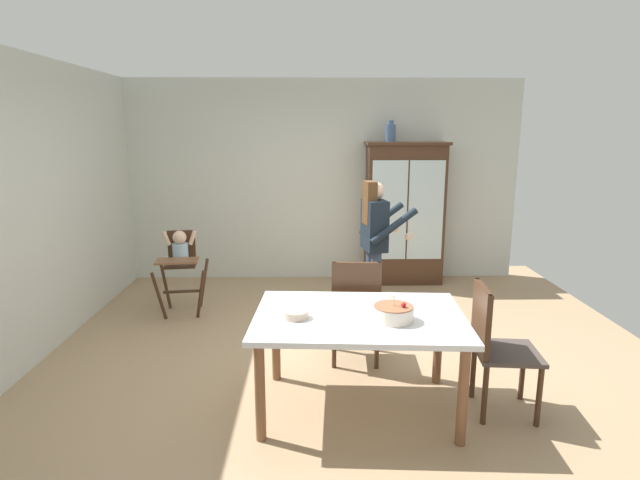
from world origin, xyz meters
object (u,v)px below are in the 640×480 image
adult_person (375,235)px  china_cabinet (404,213)px  high_chair_with_toddler (181,257)px  dining_table (359,326)px  serving_bowl (296,314)px  dining_chair_right_end (494,340)px  birthday_cake (393,313)px  dining_chair_far_side (356,304)px  ceramic_vase (391,132)px

adult_person → china_cabinet: bearing=-30.9°
high_chair_with_toddler → dining_table: size_ratio=0.61×
china_cabinet → adult_person: 1.65m
serving_bowl → dining_chair_right_end: 1.44m
birthday_cake → dining_chair_far_side: 0.90m
high_chair_with_toddler → dining_chair_far_side: (1.84, -1.32, -0.10)m
china_cabinet → dining_chair_far_side: 2.66m
dining_chair_right_end → dining_chair_far_side: bearing=55.3°
ceramic_vase → adult_person: bearing=-103.5°
dining_table → dining_chair_right_end: 0.98m
ceramic_vase → birthday_cake: ceramic_vase is taller
ceramic_vase → dining_table: 3.56m
china_cabinet → dining_table: (-0.91, -3.22, -0.29)m
dining_chair_far_side → dining_chair_right_end: bearing=143.1°
birthday_cake → serving_bowl: birthday_cake is taller
high_chair_with_toddler → dining_table: 2.73m
china_cabinet → high_chair_with_toddler: size_ratio=1.98×
dining_chair_right_end → china_cabinet: bearing=6.6°
china_cabinet → dining_chair_far_side: bearing=-109.2°
high_chair_with_toddler → adult_person: 2.17m
birthday_cake → serving_bowl: bearing=175.1°
ceramic_vase → adult_person: ceramic_vase is taller
china_cabinet → dining_table: size_ratio=1.20×
ceramic_vase → birthday_cake: 3.58m
high_chair_with_toddler → dining_chair_right_end: (2.77, -2.10, -0.10)m
high_chair_with_toddler → dining_chair_far_side: size_ratio=0.99×
ceramic_vase → high_chair_with_toddler: bearing=-154.8°
high_chair_with_toddler → birthday_cake: bearing=-53.9°
birthday_cake → serving_bowl: 0.69m
ceramic_vase → dining_chair_right_end: size_ratio=0.28×
high_chair_with_toddler → serving_bowl: bearing=-64.5°
china_cabinet → ceramic_vase: bearing=179.0°
serving_bowl → dining_chair_right_end: size_ratio=0.19×
adult_person → serving_bowl: bearing=145.9°
china_cabinet → adult_person: size_ratio=1.23×
china_cabinet → high_chair_with_toddler: china_cabinet is taller
birthday_cake → dining_chair_far_side: bearing=102.2°
high_chair_with_toddler → serving_bowl: high_chair_with_toddler is taller
adult_person → birthday_cake: size_ratio=5.47×
dining_chair_right_end → birthday_cake: bearing=100.6°
high_chair_with_toddler → birthday_cake: 2.97m
dining_chair_far_side → high_chair_with_toddler: bearing=-32.4°
adult_person → high_chair_with_toddler: bearing=69.8°
dining_chair_far_side → birthday_cake: bearing=105.5°
china_cabinet → dining_chair_right_end: bearing=-88.9°
ceramic_vase → high_chair_with_toddler: 3.06m
ceramic_vase → serving_bowl: 3.69m
ceramic_vase → high_chair_with_toddler: (-2.49, -1.17, -1.35)m
china_cabinet → dining_chair_far_side: china_cabinet is taller
high_chair_with_toddler → adult_person: bearing=-17.0°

